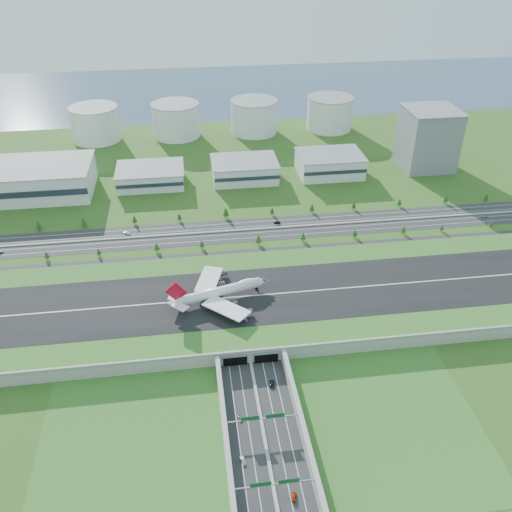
{
  "coord_description": "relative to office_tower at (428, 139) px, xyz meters",
  "views": [
    {
      "loc": [
        -26.63,
        -266.33,
        210.77
      ],
      "look_at": [
        14.56,
        35.0,
        14.51
      ],
      "focal_mm": 38.0,
      "sensor_mm": 36.0,
      "label": 1
    }
  ],
  "objects": [
    {
      "name": "hangar_mid_b",
      "position": [
        -175.0,
        -5.0,
        -19.0
      ],
      "size": [
        58.0,
        42.0,
        17.0
      ],
      "primitive_type": "cube",
      "color": "silver",
      "rests_on": "ground"
    },
    {
      "name": "car_2",
      "position": [
        -190.97,
        -262.38,
        -26.63
      ],
      "size": [
        3.35,
        5.76,
        1.51
      ],
      "primitive_type": "imported",
      "rotation": [
        0.0,
        0.0,
        2.98
      ],
      "color": "#0D1E43",
      "rests_on": "ground"
    },
    {
      "name": "bay_water",
      "position": [
        -200.0,
        285.0,
        -27.47
      ],
      "size": [
        1200.0,
        260.0,
        0.06
      ],
      "primitive_type": "cube",
      "color": "#384F6C",
      "rests_on": "ground"
    },
    {
      "name": "sign_gantry_near",
      "position": [
        -200.0,
        -290.04,
        -20.55
      ],
      "size": [
        38.7,
        0.7,
        9.8
      ],
      "color": "gray",
      "rests_on": "ground"
    },
    {
      "name": "tree_row",
      "position": [
        -193.15,
        -98.85,
        -22.91
      ],
      "size": [
        505.85,
        48.7,
        8.49
      ],
      "color": "#3D2819",
      "rests_on": "ground"
    },
    {
      "name": "underpass_road",
      "position": [
        -200.0,
        -294.42,
        -24.07
      ],
      "size": [
        38.8,
        120.4,
        8.0
      ],
      "color": "#28282B",
      "rests_on": "ground"
    },
    {
      "name": "fuel_tank_a",
      "position": [
        -320.0,
        115.0,
        -10.0
      ],
      "size": [
        50.0,
        50.0,
        35.0
      ],
      "primitive_type": "cylinder",
      "color": "silver",
      "rests_on": "ground"
    },
    {
      "name": "car_5",
      "position": [
        -159.42,
        -92.9,
        -26.54
      ],
      "size": [
        5.31,
        2.55,
        1.68
      ],
      "primitive_type": "imported",
      "rotation": [
        0.0,
        0.0,
        -1.73
      ],
      "color": "black",
      "rests_on": "ground"
    },
    {
      "name": "hangar_west",
      "position": [
        -370.0,
        -10.0,
        -15.0
      ],
      "size": [
        120.0,
        60.0,
        25.0
      ],
      "primitive_type": "cube",
      "color": "silver",
      "rests_on": "ground"
    },
    {
      "name": "car_1",
      "position": [
        -211.48,
        -307.0,
        -26.64
      ],
      "size": [
        2.8,
        4.74,
        1.47
      ],
      "primitive_type": "imported",
      "rotation": [
        0.0,
        0.0,
        0.3
      ],
      "color": "silver",
      "rests_on": "ground"
    },
    {
      "name": "car_3",
      "position": [
        -192.18,
        -327.5,
        -26.64
      ],
      "size": [
        3.0,
        5.43,
        1.49
      ],
      "primitive_type": "imported",
      "rotation": [
        0.0,
        0.0,
        2.96
      ],
      "color": "#A42F0F",
      "rests_on": "ground"
    },
    {
      "name": "hangar_mid_a",
      "position": [
        -260.0,
        -5.0,
        -20.0
      ],
      "size": [
        58.0,
        42.0,
        15.0
      ],
      "primitive_type": "cube",
      "color": "silver",
      "rests_on": "ground"
    },
    {
      "name": "car_7",
      "position": [
        -276.68,
        -93.03,
        -26.54
      ],
      "size": [
        6.22,
        4.46,
        1.67
      ],
      "primitive_type": "imported",
      "rotation": [
        0.0,
        0.0,
        -1.98
      ],
      "color": "white",
      "rests_on": "ground"
    },
    {
      "name": "north_expressway",
      "position": [
        -200.0,
        -100.0,
        -27.44
      ],
      "size": [
        560.0,
        36.0,
        0.12
      ],
      "primitive_type": "cube",
      "color": "#28282B",
      "rests_on": "ground"
    },
    {
      "name": "hangar_mid_c",
      "position": [
        -95.0,
        -5.0,
        -18.0
      ],
      "size": [
        58.0,
        42.0,
        19.0
      ],
      "primitive_type": "cube",
      "color": "silver",
      "rests_on": "ground"
    },
    {
      "name": "fuel_tank_d",
      "position": [
        -65.0,
        115.0,
        -10.0
      ],
      "size": [
        50.0,
        50.0,
        35.0
      ],
      "primitive_type": "cylinder",
      "color": "silver",
      "rests_on": "ground"
    },
    {
      "name": "airfield_deck",
      "position": [
        -200.0,
        -195.09,
        -23.38
      ],
      "size": [
        520.0,
        100.0,
        9.2
      ],
      "color": "#989893",
      "rests_on": "ground"
    },
    {
      "name": "sign_gantry_far",
      "position": [
        -200.0,
        -325.04,
        -20.55
      ],
      "size": [
        38.7,
        0.7,
        9.8
      ],
      "color": "gray",
      "rests_on": "ground"
    },
    {
      "name": "car_4",
      "position": [
        -364.97,
        -109.2,
        -26.71
      ],
      "size": [
        4.2,
        2.6,
        1.34
      ],
      "primitive_type": "imported",
      "rotation": [
        0.0,
        0.0,
        1.85
      ],
      "color": "#505054",
      "rests_on": "ground"
    },
    {
      "name": "car_0",
      "position": [
        -210.21,
        -282.72,
        -26.71
      ],
      "size": [
        2.61,
        4.21,
        1.34
      ],
      "primitive_type": "imported",
      "rotation": [
        0.0,
        0.0,
        0.28
      ],
      "color": "#9C9DA0",
      "rests_on": "ground"
    },
    {
      "name": "office_tower",
      "position": [
        0.0,
        0.0,
        0.0
      ],
      "size": [
        46.0,
        46.0,
        55.0
      ],
      "primitive_type": "cube",
      "color": "slate",
      "rests_on": "ground"
    },
    {
      "name": "fuel_tank_c",
      "position": [
        -150.0,
        115.0,
        -10.0
      ],
      "size": [
        50.0,
        50.0,
        35.0
      ],
      "primitive_type": "cylinder",
      "color": "silver",
      "rests_on": "ground"
    },
    {
      "name": "car_6",
      "position": [
        8.53,
        -105.53,
        -26.66
      ],
      "size": [
        5.5,
        3.27,
        1.43
      ],
      "primitive_type": "imported",
      "rotation": [
        0.0,
        0.0,
        1.75
      ],
      "color": "#A0A1A5",
      "rests_on": "ground"
    },
    {
      "name": "fuel_tank_b",
      "position": [
        -235.0,
        115.0,
        -10.0
      ],
      "size": [
        50.0,
        50.0,
        35.0
      ],
      "primitive_type": "cylinder",
      "color": "silver",
      "rests_on": "ground"
    },
    {
      "name": "boeing_747",
      "position": [
        -212.9,
        -195.4,
        -13.75
      ],
      "size": [
        64.07,
        59.78,
        20.25
      ],
      "rotation": [
        0.0,
        0.0,
        0.26
      ],
      "color": "white",
      "rests_on": "airfield_deck"
    },
    {
      "name": "ground",
      "position": [
        -200.0,
        -195.0,
        -27.5
      ],
      "size": [
        1200.0,
        1200.0,
        0.0
      ],
      "primitive_type": "plane",
      "color": "#324E18",
      "rests_on": "ground"
    }
  ]
}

